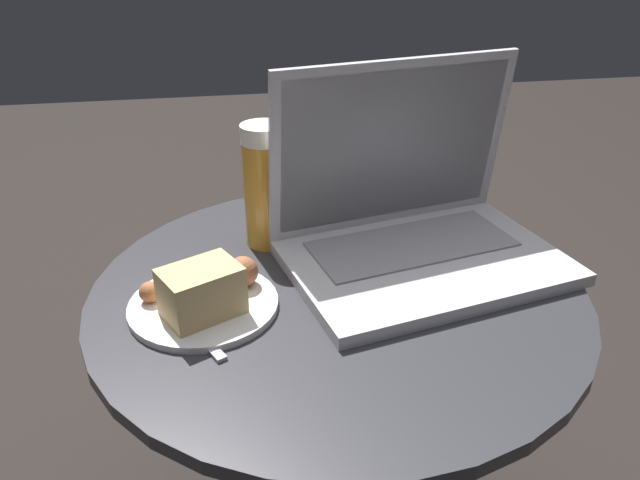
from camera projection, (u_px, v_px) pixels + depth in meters
table at (336, 375)px, 0.89m from camera, size 0.65×0.65×0.53m
laptop at (413, 222)px, 0.87m from camera, size 0.41×0.32×0.27m
beer_glass at (265, 186)px, 0.89m from camera, size 0.06×0.06×0.18m
snack_plate at (204, 295)px, 0.76m from camera, size 0.19×0.19×0.07m
fork at (185, 319)px, 0.75m from camera, size 0.09×0.16×0.00m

